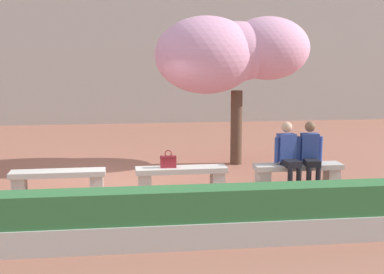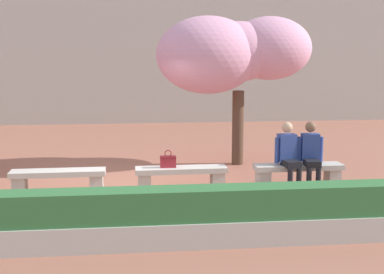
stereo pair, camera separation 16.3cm
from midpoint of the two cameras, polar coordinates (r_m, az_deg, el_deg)
name	(u,v)px [view 2 (the right image)]	position (r m, az deg, el deg)	size (l,w,h in m)	color
ground_plane	(121,192)	(10.31, -7.15, -5.81)	(100.00, 100.00, 0.00)	#9E604C
stone_bench_near_west	(58,178)	(10.32, -13.65, -4.26)	(1.76, 0.44, 0.45)	#BCB7AD
stone_bench_center	(181,175)	(10.28, -0.70, -4.04)	(1.76, 0.44, 0.45)	#BCB7AD
stone_bench_near_east	(298,172)	(10.76, 11.69, -3.64)	(1.76, 0.44, 0.45)	#BCB7AD
person_seated_left	(288,153)	(10.56, 10.69, -1.65)	(0.51, 0.71, 1.29)	black
person_seated_right	(311,152)	(10.70, 12.99, -1.59)	(0.51, 0.71, 1.29)	black
handbag	(168,161)	(10.21, -2.11, -2.55)	(0.30, 0.15, 0.34)	#A3232D
cherry_tree_main	(232,53)	(12.45, 4.65, 8.93)	(3.61, 2.24, 3.45)	#513828
planter_hedge_foreground	(116,220)	(7.37, -7.43, -8.76)	(12.07, 0.50, 0.80)	#BCB7AD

